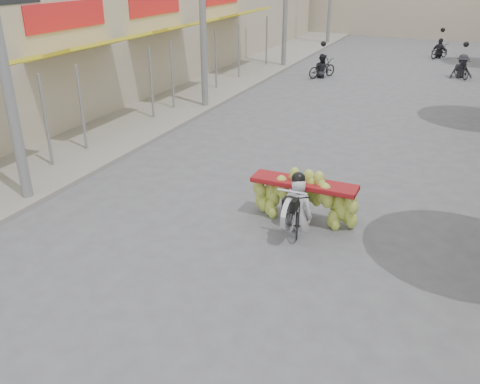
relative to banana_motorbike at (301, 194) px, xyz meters
name	(u,v)px	position (x,y,z in m)	size (l,w,h in m)	color
ground	(157,345)	(-0.77, -4.38, -0.73)	(120.00, 120.00, 0.00)	#57575C
sidewalk_left	(204,87)	(-7.77, 10.62, -0.67)	(4.00, 60.00, 0.12)	gray
shophouse_row_left	(90,14)	(-12.76, 9.60, 2.27)	(9.77, 40.00, 6.00)	#B2A68D
banana_motorbike	(301,194)	(0.00, 0.00, 0.00)	(2.23, 1.81, 2.18)	black
bg_motorbike_a	(322,62)	(-3.62, 14.87, 0.02)	(1.28, 1.66, 1.95)	black
bg_motorbike_b	(463,60)	(2.53, 17.38, 0.15)	(1.19, 1.58, 1.95)	black
bg_motorbike_c	(441,43)	(1.15, 22.77, 0.11)	(1.15, 1.51, 1.95)	black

